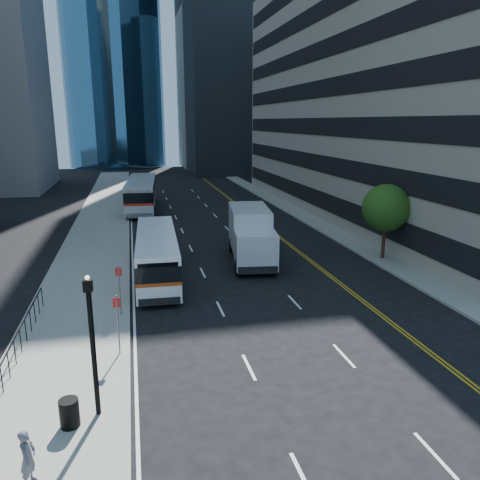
{
  "coord_description": "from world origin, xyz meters",
  "views": [
    {
      "loc": [
        -7.53,
        -19.91,
        9.3
      ],
      "look_at": [
        -1.79,
        4.94,
        2.8
      ],
      "focal_mm": 35.0,
      "sensor_mm": 36.0,
      "label": 1
    }
  ],
  "objects_px": {
    "lamp_post": "(92,340)",
    "bus_front": "(157,254)",
    "bus_rear": "(142,193)",
    "pedestrian": "(28,458)",
    "street_tree": "(386,208)",
    "box_truck": "(251,235)",
    "trash_can": "(69,413)"
  },
  "relations": [
    {
      "from": "trash_can",
      "to": "lamp_post",
      "type": "bearing_deg",
      "value": 29.45
    },
    {
      "from": "street_tree",
      "to": "bus_rear",
      "type": "height_order",
      "value": "street_tree"
    },
    {
      "from": "box_truck",
      "to": "bus_rear",
      "type": "bearing_deg",
      "value": 115.37
    },
    {
      "from": "lamp_post",
      "to": "bus_front",
      "type": "xyz_separation_m",
      "value": [
        2.69,
        13.75,
        -1.23
      ]
    },
    {
      "from": "lamp_post",
      "to": "bus_rear",
      "type": "xyz_separation_m",
      "value": [
        2.4,
        37.0,
        -0.93
      ]
    },
    {
      "from": "street_tree",
      "to": "bus_rear",
      "type": "bearing_deg",
      "value": 124.15
    },
    {
      "from": "box_truck",
      "to": "pedestrian",
      "type": "height_order",
      "value": "box_truck"
    },
    {
      "from": "box_truck",
      "to": "trash_can",
      "type": "relative_size",
      "value": 8.56
    },
    {
      "from": "street_tree",
      "to": "trash_can",
      "type": "bearing_deg",
      "value": -142.45
    },
    {
      "from": "street_tree",
      "to": "lamp_post",
      "type": "height_order",
      "value": "street_tree"
    },
    {
      "from": "street_tree",
      "to": "box_truck",
      "type": "distance_m",
      "value": 9.25
    },
    {
      "from": "lamp_post",
      "to": "pedestrian",
      "type": "height_order",
      "value": "lamp_post"
    },
    {
      "from": "street_tree",
      "to": "trash_can",
      "type": "relative_size",
      "value": 5.67
    },
    {
      "from": "box_truck",
      "to": "pedestrian",
      "type": "xyz_separation_m",
      "value": [
        -10.62,
        -18.48,
        -0.95
      ]
    },
    {
      "from": "lamp_post",
      "to": "bus_rear",
      "type": "height_order",
      "value": "lamp_post"
    },
    {
      "from": "street_tree",
      "to": "bus_rear",
      "type": "xyz_separation_m",
      "value": [
        -15.6,
        23.0,
        -1.84
      ]
    },
    {
      "from": "bus_rear",
      "to": "pedestrian",
      "type": "xyz_separation_m",
      "value": [
        -3.93,
        -39.71,
        -0.87
      ]
    },
    {
      "from": "lamp_post",
      "to": "box_truck",
      "type": "xyz_separation_m",
      "value": [
        9.09,
        15.76,
        -0.85
      ]
    },
    {
      "from": "bus_front",
      "to": "bus_rear",
      "type": "bearing_deg",
      "value": 92.97
    },
    {
      "from": "lamp_post",
      "to": "bus_front",
      "type": "height_order",
      "value": "lamp_post"
    },
    {
      "from": "bus_front",
      "to": "box_truck",
      "type": "xyz_separation_m",
      "value": [
        6.4,
        2.01,
        0.37
      ]
    },
    {
      "from": "bus_rear",
      "to": "box_truck",
      "type": "distance_m",
      "value": 22.26
    },
    {
      "from": "lamp_post",
      "to": "pedestrian",
      "type": "relative_size",
      "value": 2.94
    },
    {
      "from": "lamp_post",
      "to": "trash_can",
      "type": "bearing_deg",
      "value": -150.55
    },
    {
      "from": "bus_front",
      "to": "bus_rear",
      "type": "distance_m",
      "value": 23.25
    },
    {
      "from": "bus_front",
      "to": "street_tree",
      "type": "bearing_deg",
      "value": 3.19
    },
    {
      "from": "street_tree",
      "to": "pedestrian",
      "type": "xyz_separation_m",
      "value": [
        -19.53,
        -16.72,
        -2.71
      ]
    },
    {
      "from": "trash_can",
      "to": "pedestrian",
      "type": "xyz_separation_m",
      "value": [
        -0.72,
        -2.26,
        0.33
      ]
    },
    {
      "from": "bus_front",
      "to": "pedestrian",
      "type": "bearing_deg",
      "value": -102.14
    },
    {
      "from": "box_truck",
      "to": "pedestrian",
      "type": "bearing_deg",
      "value": -112.02
    },
    {
      "from": "box_truck",
      "to": "bus_front",
      "type": "bearing_deg",
      "value": -154.65
    },
    {
      "from": "bus_rear",
      "to": "pedestrian",
      "type": "distance_m",
      "value": 39.92
    }
  ]
}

